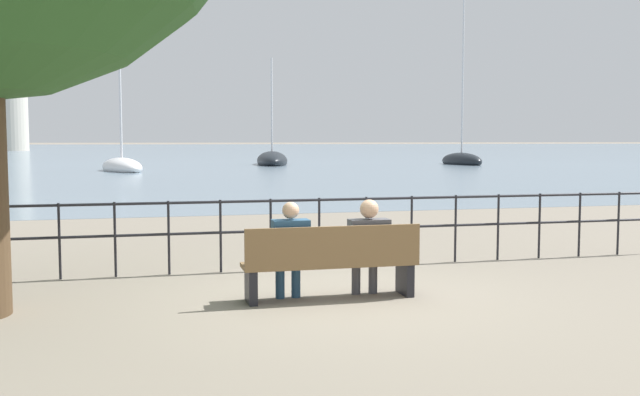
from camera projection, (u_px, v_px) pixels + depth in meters
The scene contains 10 objects.
ground_plane at pixel (330, 298), 8.59m from camera, with size 1000.00×1000.00×0.00m, color gray.
harbor_water at pixel (153, 148), 163.18m from camera, with size 600.00×300.00×0.01m.
park_bench at pixel (331, 263), 8.49m from camera, with size 2.11×0.45×0.90m.
seated_person_left at pixel (290, 246), 8.43m from camera, with size 0.43×0.35×1.18m.
seated_person_right at pixel (368, 242), 8.66m from camera, with size 0.49×0.35×1.19m.
promenade_railing at pixel (295, 222), 10.49m from camera, with size 12.46×0.04×1.05m.
sailboat_1 at pixel (122, 167), 43.42m from camera, with size 3.46×6.22×8.01m.
sailboat_2 at pixel (272, 161), 55.07m from camera, with size 3.50×8.54×8.63m.
sailboat_3 at pixel (461, 160), 55.15m from camera, with size 2.20×5.45×12.96m.
harbor_lighthouse at pixel (9, 85), 122.62m from camera, with size 5.98×5.98×24.45m.
Camera 1 is at (-2.15, -8.18, 1.91)m, focal length 40.00 mm.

